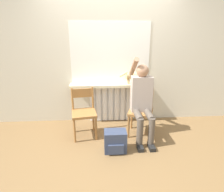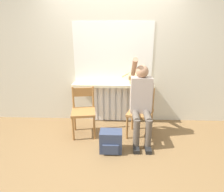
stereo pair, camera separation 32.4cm
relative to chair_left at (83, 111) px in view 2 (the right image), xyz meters
The scene contains 10 objects.
ground_plane 0.88m from the chair_left, 50.35° to the right, with size 12.00×12.00×0.00m, color brown.
wall_with_window 1.22m from the chair_left, 52.65° to the left, with size 7.00×0.06×2.70m.
radiator 0.75m from the chair_left, 49.01° to the left, with size 0.83×0.08×0.74m.
windowsill 0.77m from the chair_left, 45.14° to the left, with size 1.54×0.24×0.05m.
window_glass 1.20m from the chair_left, 51.08° to the left, with size 1.48×0.01×1.12m.
chair_left is the anchor object (origin of this frame).
chair_right 0.98m from the chair_left, ahead, with size 0.50×0.50×0.83m.
person 1.01m from the chair_left, ahead, with size 0.36×0.97×1.36m.
cat 1.15m from the chair_left, 27.32° to the left, with size 0.44×0.13×0.24m.
backpack 0.77m from the chair_left, 46.04° to the right, with size 0.33×0.25×0.33m.
Camera 2 is at (0.12, -2.37, 1.69)m, focal length 30.00 mm.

